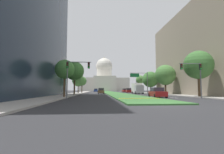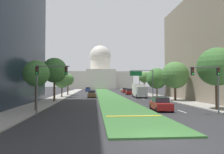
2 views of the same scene
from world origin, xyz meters
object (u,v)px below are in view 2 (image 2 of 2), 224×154
(sedan_far_horizon, at_px, (125,91))
(street_tree_right_near, at_px, (217,67))
(traffic_light_far_right, at_px, (140,83))
(street_tree_right_mid, at_px, (175,75))
(traffic_light_near_left, at_px, (46,79))
(street_tree_right_far, at_px, (157,78))
(traffic_light_near_right, at_px, (211,79))
(sedan_distant, at_px, (129,92))
(street_tree_left_far, at_px, (62,80))
(street_tree_left_mid, at_px, (55,70))
(sedan_midblock, at_px, (92,94))
(sedan_lead_stopped, at_px, (161,104))
(capitol_building, at_px, (100,74))
(box_truck_delivery, at_px, (139,90))
(street_tree_right_distant, at_px, (144,77))
(overhead_guide_sign, at_px, (144,78))
(street_tree_left_near, at_px, (36,73))
(sedan_very_far, at_px, (88,89))
(street_tree_left_distant, at_px, (68,80))

(sedan_far_horizon, bearing_deg, street_tree_right_near, -84.60)
(traffic_light_far_right, relative_size, street_tree_right_mid, 0.70)
(traffic_light_near_left, bearing_deg, street_tree_right_far, 55.17)
(traffic_light_near_right, xyz_separation_m, sedan_distant, (-2.32, 39.26, -2.96))
(traffic_light_far_right, bearing_deg, street_tree_left_far, -152.58)
(street_tree_left_mid, height_order, sedan_midblock, street_tree_left_mid)
(street_tree_right_mid, xyz_separation_m, sedan_lead_stopped, (-6.98, -13.16, -4.09))
(street_tree_right_mid, bearing_deg, sedan_distant, 102.18)
(capitol_building, distance_m, box_truck_delivery, 88.00)
(traffic_light_near_right, distance_m, traffic_light_far_right, 39.92)
(traffic_light_near_right, bearing_deg, capitol_building, 94.35)
(sedan_far_horizon, bearing_deg, street_tree_right_distant, -71.72)
(overhead_guide_sign, bearing_deg, sedan_far_horizon, 92.16)
(street_tree_left_near, bearing_deg, overhead_guide_sign, 50.66)
(street_tree_left_far, bearing_deg, sedan_far_horizon, 50.31)
(traffic_light_near_right, bearing_deg, traffic_light_far_right, 88.79)
(sedan_lead_stopped, height_order, sedan_very_far, sedan_very_far)
(sedan_very_far, bearing_deg, traffic_light_near_right, -77.32)
(street_tree_left_mid, bearing_deg, sedan_midblock, 60.96)
(traffic_light_near_left, xyz_separation_m, street_tree_right_near, (19.99, 3.28, 1.57))
(capitol_building, xyz_separation_m, box_truck_delivery, (6.61, -87.43, -7.56))
(sedan_far_horizon, bearing_deg, capitol_building, 96.12)
(street_tree_right_mid, height_order, sedan_far_horizon, street_tree_right_mid)
(sedan_very_far, bearing_deg, street_tree_left_near, -93.96)
(street_tree_left_far, distance_m, box_truck_delivery, 18.32)
(traffic_light_far_right, relative_size, street_tree_right_near, 0.67)
(traffic_light_near_right, distance_m, overhead_guide_sign, 26.46)
(street_tree_right_mid, relative_size, street_tree_left_distant, 1.23)
(traffic_light_far_right, bearing_deg, street_tree_left_distant, -173.77)
(street_tree_right_mid, height_order, sedan_lead_stopped, street_tree_right_mid)
(street_tree_left_mid, bearing_deg, street_tree_right_mid, 0.75)
(capitol_building, distance_m, street_tree_left_distant, 77.53)
(sedan_distant, bearing_deg, sedan_midblock, -133.57)
(capitol_building, xyz_separation_m, street_tree_left_far, (-11.41, -85.19, -5.09))
(street_tree_left_distant, height_order, sedan_distant, street_tree_left_distant)
(traffic_light_near_right, distance_m, street_tree_left_near, 19.78)
(street_tree_left_near, relative_size, street_tree_left_distant, 1.01)
(street_tree_left_mid, distance_m, street_tree_left_far, 12.79)
(street_tree_left_mid, height_order, street_tree_left_distant, street_tree_left_mid)
(traffic_light_far_right, distance_m, overhead_guide_sign, 13.67)
(traffic_light_near_right, xyz_separation_m, sedan_lead_stopped, (-4.42, 3.49, -3.03))
(street_tree_right_near, relative_size, sedan_lead_stopped, 1.75)
(sedan_distant, bearing_deg, box_truck_delivery, -88.86)
(traffic_light_near_left, bearing_deg, sedan_distant, 69.05)
(traffic_light_near_right, relative_size, box_truck_delivery, 0.81)
(street_tree_left_far, bearing_deg, street_tree_right_far, -0.48)
(traffic_light_near_right, relative_size, sedan_very_far, 1.11)
(street_tree_left_distant, xyz_separation_m, sedan_lead_stopped, (15.34, -34.18, -3.55))
(street_tree_left_near, distance_m, sedan_distant, 39.34)
(street_tree_left_far, xyz_separation_m, box_truck_delivery, (18.02, -2.23, -2.47))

